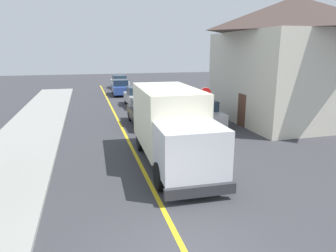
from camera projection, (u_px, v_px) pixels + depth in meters
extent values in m
cube|color=gold|center=(128.00, 141.00, 16.60)|extent=(0.16, 56.00, 0.01)
cube|color=#F2EDCC|center=(167.00, 117.00, 13.70)|extent=(2.54, 5.07, 2.60)
cube|color=silver|center=(191.00, 150.00, 10.51)|extent=(2.33, 2.06, 1.70)
cube|color=#1E2D3D|center=(200.00, 148.00, 9.57)|extent=(2.04, 0.14, 0.75)
cube|color=#2D2D33|center=(200.00, 191.00, 9.74)|extent=(2.40, 0.27, 0.36)
cylinder|color=black|center=(216.00, 171.00, 11.17)|extent=(0.33, 1.01, 1.00)
cylinder|color=black|center=(160.00, 176.00, 10.69)|extent=(0.33, 1.01, 1.00)
cylinder|color=black|center=(181.00, 137.00, 15.46)|extent=(0.33, 1.01, 1.00)
cylinder|color=black|center=(140.00, 140.00, 14.98)|extent=(0.33, 1.01, 1.00)
cube|color=black|center=(145.00, 115.00, 20.11)|extent=(1.81, 4.41, 0.76)
cube|color=#1E2D3D|center=(145.00, 104.00, 20.08)|extent=(1.59, 1.81, 0.64)
cylinder|color=black|center=(162.00, 124.00, 19.07)|extent=(0.22, 0.64, 0.64)
cylinder|color=black|center=(137.00, 125.00, 18.67)|extent=(0.22, 0.64, 0.64)
cylinder|color=black|center=(152.00, 115.00, 21.71)|extent=(0.22, 0.64, 0.64)
cylinder|color=black|center=(130.00, 116.00, 21.30)|extent=(0.22, 0.64, 0.64)
cube|color=#B7B7BC|center=(137.00, 99.00, 26.93)|extent=(1.89, 4.43, 0.76)
cube|color=#1E2D3D|center=(137.00, 90.00, 26.90)|extent=(1.62, 1.83, 0.64)
cylinder|color=black|center=(150.00, 104.00, 25.91)|extent=(0.23, 0.64, 0.64)
cylinder|color=black|center=(131.00, 105.00, 25.48)|extent=(0.23, 0.64, 0.64)
cylinder|color=black|center=(143.00, 100.00, 28.53)|extent=(0.23, 0.64, 0.64)
cylinder|color=black|center=(126.00, 100.00, 28.10)|extent=(0.23, 0.64, 0.64)
cube|color=#2D4793|center=(121.00, 89.00, 33.57)|extent=(1.93, 4.45, 0.76)
cube|color=#1E2D3D|center=(120.00, 83.00, 33.54)|extent=(1.63, 1.84, 0.64)
cylinder|color=black|center=(129.00, 94.00, 32.50)|extent=(0.24, 0.65, 0.64)
cylinder|color=black|center=(114.00, 94.00, 32.14)|extent=(0.24, 0.65, 0.64)
cylinder|color=black|center=(127.00, 90.00, 35.16)|extent=(0.24, 0.65, 0.64)
cylinder|color=black|center=(113.00, 91.00, 34.80)|extent=(0.24, 0.65, 0.64)
cube|color=silver|center=(120.00, 83.00, 39.46)|extent=(2.01, 4.48, 0.76)
cube|color=#1E2D3D|center=(119.00, 78.00, 39.43)|extent=(1.67, 1.87, 0.64)
cylinder|color=black|center=(128.00, 87.00, 38.48)|extent=(0.25, 0.65, 0.64)
cylinder|color=black|center=(115.00, 87.00, 38.00)|extent=(0.25, 0.65, 0.64)
cylinder|color=black|center=(124.00, 85.00, 41.08)|extent=(0.25, 0.65, 0.64)
cylinder|color=black|center=(112.00, 85.00, 40.60)|extent=(0.25, 0.65, 0.64)
cube|color=#B7B7BC|center=(201.00, 115.00, 20.08)|extent=(1.88, 4.43, 0.76)
cube|color=#1E2D3D|center=(202.00, 105.00, 19.77)|extent=(1.62, 1.83, 0.64)
cylinder|color=black|center=(184.00, 116.00, 21.29)|extent=(0.23, 0.64, 0.64)
cylinder|color=black|center=(205.00, 115.00, 21.67)|extent=(0.23, 0.64, 0.64)
cylinder|color=black|center=(197.00, 126.00, 18.64)|extent=(0.23, 0.64, 0.64)
cylinder|color=black|center=(221.00, 124.00, 19.02)|extent=(0.23, 0.64, 0.64)
cylinder|color=gray|center=(205.00, 113.00, 18.51)|extent=(0.08, 0.08, 2.20)
cylinder|color=red|center=(206.00, 94.00, 18.26)|extent=(0.76, 0.03, 0.76)
cylinder|color=white|center=(205.00, 94.00, 18.28)|extent=(0.80, 0.02, 0.80)
cube|color=beige|center=(289.00, 77.00, 21.10)|extent=(8.15, 8.98, 6.00)
pyramid|color=#473833|center=(295.00, 14.00, 20.11)|extent=(8.96, 9.88, 2.27)
cube|color=brown|center=(242.00, 110.00, 19.61)|extent=(0.10, 1.00, 2.10)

